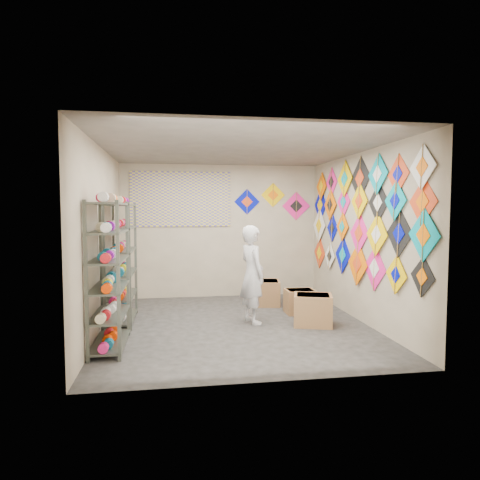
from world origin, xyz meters
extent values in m
plane|color=#282523|center=(0.00, 0.00, 0.00)|extent=(4.50, 4.50, 0.00)
plane|color=tan|center=(0.00, 2.25, 1.35)|extent=(4.00, 0.00, 4.00)
plane|color=tan|center=(0.00, -2.25, 1.35)|extent=(4.00, 0.00, 4.00)
plane|color=tan|center=(-2.00, 0.00, 1.35)|extent=(0.00, 4.50, 4.50)
plane|color=tan|center=(2.00, 0.00, 1.35)|extent=(0.00, 4.50, 4.50)
plane|color=gray|center=(0.00, 0.00, 2.70)|extent=(4.50, 4.50, 0.00)
cube|color=#4C5147|center=(-1.78, -0.85, 0.95)|extent=(0.40, 1.10, 1.90)
cube|color=#4C5147|center=(-1.78, 0.45, 0.95)|extent=(0.40, 1.10, 1.90)
cylinder|color=#F11E76|center=(-1.78, -1.33, 1.04)|extent=(0.12, 0.10, 0.12)
cylinder|color=#F73800|center=(-1.78, -1.14, 1.04)|extent=(0.12, 0.10, 0.12)
cylinder|color=yellow|center=(-1.78, -0.95, 1.04)|extent=(0.12, 0.10, 0.12)
cylinder|color=silver|center=(-1.78, -0.75, 1.04)|extent=(0.12, 0.10, 0.12)
cylinder|color=red|center=(-1.78, -0.56, 1.04)|extent=(0.12, 0.10, 0.12)
cylinder|color=purple|center=(-1.78, -0.37, 1.04)|extent=(0.12, 0.10, 0.12)
cylinder|color=beige|center=(-1.78, -0.03, 1.04)|extent=(0.12, 0.10, 0.12)
cylinder|color=#126C8A|center=(-1.78, 0.16, 1.04)|extent=(0.12, 0.10, 0.12)
cylinder|color=#F11E76|center=(-1.78, 0.35, 1.04)|extent=(0.12, 0.10, 0.12)
cylinder|color=#F73800|center=(-1.78, 0.55, 1.04)|extent=(0.12, 0.10, 0.12)
cylinder|color=yellow|center=(-1.78, 0.74, 1.04)|extent=(0.12, 0.10, 0.12)
cylinder|color=silver|center=(-1.78, 0.93, 1.04)|extent=(0.12, 0.10, 0.12)
cube|color=black|center=(1.99, -1.79, 0.98)|extent=(0.03, 0.51, 0.51)
cube|color=#F8C400|center=(1.97, -1.21, 0.92)|extent=(0.03, 0.54, 0.54)
cube|color=#F11D86|center=(1.99, -0.57, 0.92)|extent=(0.02, 0.69, 0.69)
cube|color=#FF6C00|center=(1.97, -0.01, 0.92)|extent=(0.04, 0.72, 0.72)
cube|color=#0009B3|center=(1.99, 0.64, 0.99)|extent=(0.04, 0.67, 0.67)
cube|color=white|center=(1.97, 1.23, 0.91)|extent=(0.03, 0.50, 0.50)
cube|color=red|center=(1.99, 1.85, 0.91)|extent=(0.02, 0.63, 0.63)
cube|color=#009BAD|center=(1.97, -1.82, 1.48)|extent=(0.02, 0.65, 0.65)
cube|color=black|center=(1.99, -1.24, 1.47)|extent=(0.03, 0.65, 0.65)
cube|color=#F8C400|center=(1.97, -0.64, 1.43)|extent=(0.04, 0.65, 0.65)
cube|color=#F11D86|center=(1.99, 0.00, 1.41)|extent=(0.04, 0.68, 0.68)
cube|color=#FF6C00|center=(1.97, 0.64, 1.49)|extent=(0.02, 0.52, 0.52)
cube|color=#0009B3|center=(1.99, 1.16, 1.45)|extent=(0.02, 0.53, 0.53)
cube|color=white|center=(1.97, 1.85, 1.47)|extent=(0.03, 0.70, 0.70)
cube|color=red|center=(1.99, -1.75, 1.88)|extent=(0.04, 0.59, 0.59)
cube|color=#009BAD|center=(1.97, -1.14, 1.91)|extent=(0.03, 0.56, 0.56)
cube|color=black|center=(1.99, -0.63, 1.89)|extent=(0.02, 0.61, 0.61)
cube|color=#F8C400|center=(1.97, -0.02, 1.93)|extent=(0.03, 0.59, 0.59)
cube|color=#F11D86|center=(1.99, 0.65, 1.93)|extent=(0.02, 0.55, 0.55)
cube|color=#FF6C00|center=(1.97, 1.25, 1.88)|extent=(0.03, 0.60, 0.60)
cube|color=#0009B3|center=(1.99, 1.84, 1.88)|extent=(0.02, 0.69, 0.69)
cube|color=white|center=(1.97, -1.75, 2.29)|extent=(0.03, 0.55, 0.55)
cube|color=red|center=(1.99, -1.17, 2.26)|extent=(0.03, 0.55, 0.55)
cube|color=#009BAD|center=(1.97, -0.63, 2.30)|extent=(0.04, 0.60, 0.60)
cube|color=black|center=(1.99, 0.00, 2.29)|extent=(0.04, 0.72, 0.72)
cube|color=#F8C400|center=(1.97, 0.57, 2.32)|extent=(0.03, 0.63, 0.63)
cube|color=#F11D86|center=(1.99, 1.24, 2.30)|extent=(0.01, 0.55, 0.55)
cube|color=#FF6C00|center=(1.97, 1.74, 2.25)|extent=(0.03, 0.56, 0.56)
cube|color=#0009B3|center=(0.55, 2.24, 1.95)|extent=(0.53, 0.02, 0.53)
cube|color=#F8C400|center=(1.10, 2.24, 2.09)|extent=(0.51, 0.02, 0.51)
cube|color=#F11D86|center=(1.60, 2.24, 1.86)|extent=(0.60, 0.02, 0.60)
cube|color=#5549A0|center=(-0.80, 2.23, 2.00)|extent=(2.00, 0.01, 1.10)
imported|color=silver|center=(0.26, 0.09, 0.77)|extent=(0.77, 0.69, 1.54)
cube|color=olive|center=(1.16, -0.21, 0.24)|extent=(0.69, 0.63, 0.48)
cube|color=olive|center=(1.19, 0.57, 0.21)|extent=(0.51, 0.42, 0.41)
cube|color=olive|center=(0.76, 1.29, 0.23)|extent=(0.56, 0.60, 0.46)
camera|label=1|loc=(-0.96, -6.47, 1.78)|focal=32.00mm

